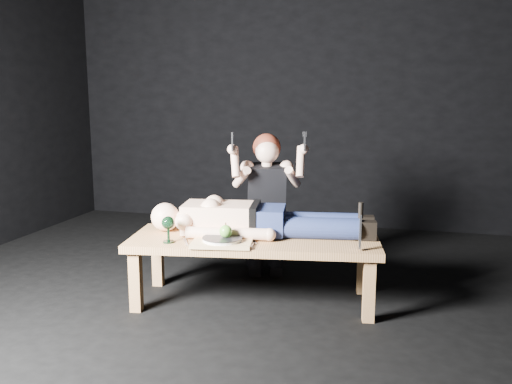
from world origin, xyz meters
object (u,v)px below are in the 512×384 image
table (254,270)px  serving_tray (222,242)px  lying_man (263,216)px  goblet (168,229)px  carving_knife (360,227)px  kneeling_woman (266,204)px

table → serving_tray: bearing=-134.7°
table → lying_man: 0.37m
table → serving_tray: size_ratio=4.35×
table → lying_man: (0.03, 0.11, 0.35)m
table → goblet: goblet is taller
table → goblet: size_ratio=9.53×
table → carving_knife: 0.81m
serving_tray → carving_knife: bearing=5.3°
table → goblet: bearing=-160.7°
lying_man → carving_knife: 0.71m
serving_tray → goblet: size_ratio=2.19×
kneeling_woman → goblet: (-0.45, -0.79, -0.04)m
table → kneeling_woman: (-0.05, 0.52, 0.35)m
goblet → carving_knife: 1.21m
serving_tray → lying_man: bearing=59.7°
kneeling_woman → carving_knife: size_ratio=3.81×
lying_man → serving_tray: lying_man is taller
lying_man → goblet: size_ratio=9.11×
lying_man → kneeling_woman: size_ratio=1.37×
lying_man → goblet: bearing=-153.8°
lying_man → serving_tray: size_ratio=4.16×
lying_man → carving_knife: carving_knife is taller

